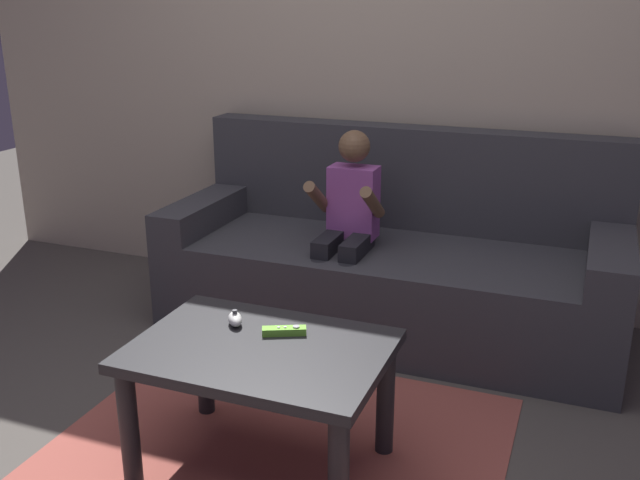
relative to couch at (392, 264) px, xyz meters
name	(u,v)px	position (x,y,z in m)	size (l,w,h in m)	color
wall_back	(384,45)	(-0.18, 0.39, 0.95)	(4.64, 0.05, 2.50)	#B2A38E
couch	(392,264)	(0.00, 0.00, 0.00)	(2.03, 0.80, 0.89)	#38383D
person_seated_on_couch	(347,223)	(-0.16, -0.18, 0.23)	(0.30, 0.37, 0.92)	black
coffee_table	(261,368)	(-0.08, -1.22, 0.06)	(0.78, 0.56, 0.44)	#232326
area_rug	(264,466)	(-0.08, -1.22, -0.29)	(1.49, 1.46, 0.01)	#9E4C42
game_remote_lime_near_edge	(284,331)	(-0.04, -1.13, 0.15)	(0.14, 0.09, 0.03)	#72C638
nunchuk_white	(235,319)	(-0.22, -1.12, 0.16)	(0.09, 0.10, 0.05)	white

